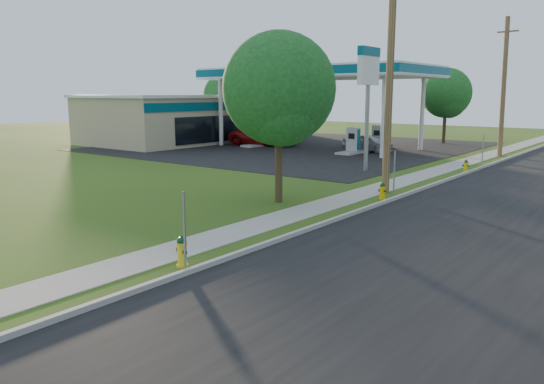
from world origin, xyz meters
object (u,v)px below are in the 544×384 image
(tree_lot, at_px, (447,95))
(car_silver, at_px, (368,143))
(utility_pole_far, at_px, (504,87))
(car_red, at_px, (264,136))
(hydrant_near, at_px, (182,251))
(hydrant_far, at_px, (466,166))
(tree_verge, at_px, (280,93))
(fuel_pump_sw, at_px, (286,135))
(fuel_pump_ne, at_px, (353,144))
(fuel_pump_nw, at_px, (258,138))
(price_pylon, at_px, (368,73))
(fuel_pump_se, at_px, (378,140))
(utility_pole_mid, at_px, (390,79))
(hydrant_mid, at_px, (382,191))
(tree_back, at_px, (223,95))

(tree_lot, xyz_separation_m, car_silver, (-2.13, -10.37, -3.57))
(utility_pole_far, height_order, car_red, utility_pole_far)
(hydrant_near, relative_size, hydrant_far, 1.13)
(tree_verge, bearing_deg, car_silver, 107.83)
(fuel_pump_sw, distance_m, tree_verge, 26.89)
(hydrant_far, xyz_separation_m, car_silver, (-9.41, 6.29, 0.31))
(tree_verge, bearing_deg, utility_pole_far, 84.00)
(tree_lot, height_order, hydrant_far, tree_lot)
(utility_pole_far, distance_m, tree_lot, 9.66)
(fuel_pump_ne, relative_size, fuel_pump_sw, 1.00)
(fuel_pump_nw, xyz_separation_m, car_red, (-0.00, 0.84, 0.10))
(fuel_pump_nw, height_order, price_pylon, price_pylon)
(utility_pole_far, xyz_separation_m, fuel_pump_nw, (-17.90, -5.00, -4.08))
(fuel_pump_ne, relative_size, car_silver, 0.82)
(fuel_pump_nw, height_order, fuel_pump_se, same)
(fuel_pump_se, distance_m, hydrant_far, 12.91)
(fuel_pump_ne, height_order, hydrant_near, fuel_pump_ne)
(utility_pole_mid, distance_m, fuel_pump_se, 19.65)
(fuel_pump_nw, relative_size, tree_verge, 0.48)
(tree_lot, bearing_deg, hydrant_mid, -75.08)
(hydrant_near, xyz_separation_m, hydrant_mid, (0.08, 11.07, -0.05))
(fuel_pump_nw, xyz_separation_m, tree_verge, (15.52, -17.65, 3.61))
(utility_pole_mid, height_order, hydrant_mid, utility_pole_mid)
(utility_pole_mid, xyz_separation_m, tree_lot, (-6.50, 25.13, -0.71))
(tree_back, bearing_deg, car_silver, -19.83)
(utility_pole_mid, bearing_deg, fuel_pump_ne, 124.40)
(fuel_pump_sw, height_order, tree_verge, tree_verge)
(utility_pole_far, xyz_separation_m, tree_back, (-31.00, 4.83, -0.63))
(utility_pole_far, distance_m, hydrant_far, 10.54)
(price_pylon, bearing_deg, car_silver, 117.03)
(fuel_pump_se, relative_size, price_pylon, 0.47)
(utility_pole_far, bearing_deg, hydrant_far, -85.30)
(tree_back, xyz_separation_m, hydrant_mid, (31.62, -24.39, -3.82))
(utility_pole_far, xyz_separation_m, fuel_pump_ne, (-8.90, -5.00, -4.08))
(utility_pole_far, relative_size, tree_back, 1.47)
(fuel_pump_nw, distance_m, hydrant_mid, 23.55)
(hydrant_mid, xyz_separation_m, car_silver, (-9.24, 16.32, 0.31))
(fuel_pump_ne, bearing_deg, car_silver, 81.21)
(hydrant_near, bearing_deg, fuel_pump_se, 107.67)
(price_pylon, bearing_deg, hydrant_mid, -57.39)
(fuel_pump_ne, bearing_deg, price_pylon, -56.31)
(tree_verge, relative_size, car_silver, 1.72)
(fuel_pump_sw, height_order, hydrant_mid, fuel_pump_sw)
(fuel_pump_nw, distance_m, car_red, 0.85)
(tree_back, height_order, hydrant_far, tree_back)
(utility_pole_far, distance_m, fuel_pump_nw, 19.03)
(tree_verge, xyz_separation_m, tree_lot, (-4.12, 29.79, -0.10))
(fuel_pump_sw, distance_m, fuel_pump_se, 9.00)
(utility_pole_far, relative_size, hydrant_near, 11.61)
(fuel_pump_nw, height_order, hydrant_far, fuel_pump_nw)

